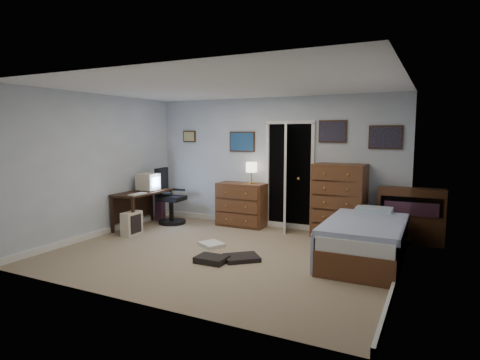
% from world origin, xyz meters
% --- Properties ---
extents(floor, '(5.00, 4.00, 0.02)m').
position_xyz_m(floor, '(0.00, 0.00, -0.01)').
color(floor, '#9F876D').
rests_on(floor, ground).
extents(computer_desk, '(0.58, 1.23, 0.70)m').
position_xyz_m(computer_desk, '(-2.28, 0.78, 0.54)').
color(computer_desk, black).
rests_on(computer_desk, floor).
extents(crt_monitor, '(0.37, 0.34, 0.34)m').
position_xyz_m(crt_monitor, '(-2.18, 0.94, 0.88)').
color(crt_monitor, beige).
rests_on(crt_monitor, computer_desk).
extents(keyboard, '(0.15, 0.38, 0.02)m').
position_xyz_m(keyboard, '(-2.02, 0.44, 0.71)').
color(keyboard, beige).
rests_on(keyboard, computer_desk).
extents(pc_tower, '(0.20, 0.40, 0.42)m').
position_xyz_m(pc_tower, '(-2.00, 0.24, 0.21)').
color(pc_tower, beige).
rests_on(pc_tower, floor).
extents(office_chair, '(0.59, 0.59, 1.12)m').
position_xyz_m(office_chair, '(-1.97, 1.31, 0.43)').
color(office_chair, black).
rests_on(office_chair, floor).
extents(media_stack, '(0.16, 0.16, 0.79)m').
position_xyz_m(media_stack, '(-2.32, 1.47, 0.39)').
color(media_stack, maroon).
rests_on(media_stack, floor).
extents(low_dresser, '(0.96, 0.48, 0.85)m').
position_xyz_m(low_dresser, '(-0.55, 1.77, 0.43)').
color(low_dresser, '#59301C').
rests_on(low_dresser, floor).
extents(table_lamp, '(0.21, 0.21, 0.41)m').
position_xyz_m(table_lamp, '(-0.35, 1.77, 1.15)').
color(table_lamp, gold).
rests_on(table_lamp, low_dresser).
extents(doorway, '(0.96, 1.12, 2.05)m').
position_xyz_m(doorway, '(0.35, 2.27, 1.00)').
color(doorway, black).
rests_on(doorway, floor).
extents(tall_dresser, '(0.90, 0.56, 1.29)m').
position_xyz_m(tall_dresser, '(1.35, 1.75, 0.65)').
color(tall_dresser, '#59301C').
rests_on(tall_dresser, floor).
extents(headboard_bookcase, '(1.04, 0.30, 0.93)m').
position_xyz_m(headboard_bookcase, '(2.51, 1.86, 0.49)').
color(headboard_bookcase, '#59301C').
rests_on(headboard_bookcase, floor).
extents(bed, '(1.08, 1.99, 0.65)m').
position_xyz_m(bed, '(1.98, 0.60, 0.31)').
color(bed, '#59301C').
rests_on(bed, floor).
extents(wall_posters, '(4.38, 0.04, 0.60)m').
position_xyz_m(wall_posters, '(0.57, 1.98, 1.75)').
color(wall_posters, '#331E11').
rests_on(wall_posters, floor).
extents(floor_clutter, '(1.30, 1.11, 0.09)m').
position_xyz_m(floor_clutter, '(0.10, -0.19, 0.04)').
color(floor_clutter, black).
rests_on(floor_clutter, floor).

